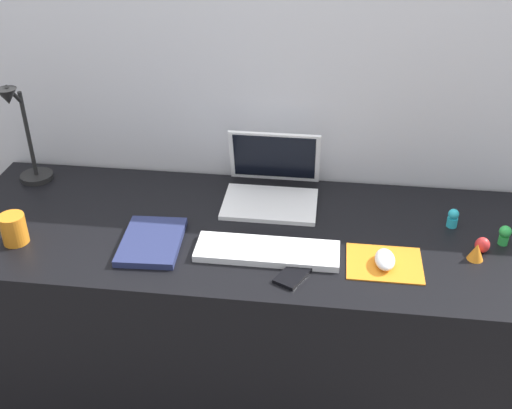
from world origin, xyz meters
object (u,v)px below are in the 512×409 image
at_px(keyboard, 267,251).
at_px(coffee_mug, 14,229).
at_px(toy_figurine_orange, 476,252).
at_px(toy_figurine_green, 505,234).
at_px(notebook_pad, 152,242).
at_px(laptop, 272,183).
at_px(toy_figurine_cyan, 453,218).
at_px(toy_figurine_red, 482,245).
at_px(cell_phone, 295,273).
at_px(mouse, 385,259).
at_px(desk_lamp, 24,138).

xyz_separation_m(keyboard, coffee_mug, (-0.74, -0.03, 0.04)).
xyz_separation_m(keyboard, toy_figurine_orange, (0.59, 0.05, 0.02)).
relative_size(toy_figurine_orange, toy_figurine_green, 0.83).
height_order(notebook_pad, toy_figurine_orange, toy_figurine_orange).
distance_m(coffee_mug, toy_figurine_orange, 1.33).
distance_m(laptop, toy_figurine_cyan, 0.57).
height_order(notebook_pad, toy_figurine_cyan, toy_figurine_cyan).
distance_m(laptop, toy_figurine_red, 0.67).
bearing_deg(toy_figurine_red, cell_phone, -161.50).
bearing_deg(toy_figurine_red, notebook_pad, -174.98).
height_order(mouse, toy_figurine_orange, toy_figurine_orange).
bearing_deg(toy_figurine_red, keyboard, -171.69).
relative_size(laptop, toy_figurine_green, 4.93).
bearing_deg(cell_phone, mouse, 43.35).
distance_m(keyboard, toy_figurine_green, 0.69).
bearing_deg(desk_lamp, toy_figurine_cyan, -3.90).
bearing_deg(toy_figurine_orange, keyboard, -175.16).
bearing_deg(mouse, toy_figurine_red, 20.09).
relative_size(toy_figurine_cyan, toy_figurine_orange, 1.19).
height_order(toy_figurine_cyan, toy_figurine_orange, toy_figurine_cyan).
bearing_deg(toy_figurine_cyan, desk_lamp, 176.10).
bearing_deg(toy_figurine_orange, coffee_mug, -176.49).
height_order(keyboard, coffee_mug, coffee_mug).
bearing_deg(toy_figurine_orange, desk_lamp, 169.69).
bearing_deg(toy_figurine_red, toy_figurine_cyan, 117.74).
bearing_deg(toy_figurine_red, coffee_mug, -174.89).
bearing_deg(notebook_pad, mouse, -4.65).
relative_size(desk_lamp, toy_figurine_red, 7.93).
bearing_deg(coffee_mug, cell_phone, -3.80).
height_order(keyboard, cell_phone, keyboard).
xyz_separation_m(keyboard, desk_lamp, (-0.84, 0.31, 0.16)).
distance_m(laptop, keyboard, 0.33).
bearing_deg(cell_phone, toy_figurine_orange, 41.90).
bearing_deg(toy_figurine_green, notebook_pad, -172.65).
xyz_separation_m(toy_figurine_orange, toy_figurine_red, (0.02, 0.04, -0.00)).
bearing_deg(toy_figurine_green, toy_figurine_orange, -136.77).
relative_size(coffee_mug, toy_figurine_cyan, 1.51).
bearing_deg(notebook_pad, desk_lamp, 145.73).
xyz_separation_m(laptop, keyboard, (0.02, -0.32, -0.04)).
distance_m(keyboard, desk_lamp, 0.91).
distance_m(keyboard, cell_phone, 0.12).
distance_m(keyboard, toy_figurine_red, 0.62).
height_order(keyboard, toy_figurine_red, toy_figurine_red).
bearing_deg(desk_lamp, toy_figurine_orange, -10.31).
relative_size(keyboard, mouse, 4.27).
height_order(coffee_mug, toy_figurine_cyan, coffee_mug).
bearing_deg(mouse, coffee_mug, -179.02).
xyz_separation_m(laptop, mouse, (0.35, -0.34, -0.03)).
bearing_deg(mouse, cell_phone, -163.35).
xyz_separation_m(mouse, cell_phone, (-0.24, -0.07, -0.02)).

